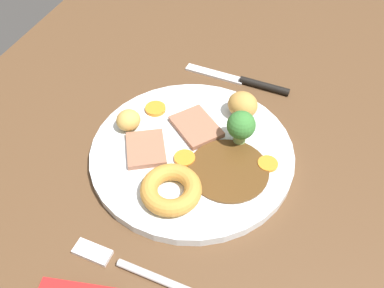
{
  "coord_description": "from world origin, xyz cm",
  "views": [
    {
      "loc": [
        -35.93,
        -10.97,
        46.32
      ],
      "look_at": [
        -1.08,
        0.7,
        6.0
      ],
      "focal_mm": 36.81,
      "sensor_mm": 36.0,
      "label": 1
    }
  ],
  "objects_px": {
    "dinner_plate": "(192,152)",
    "carrot_coin_side": "(268,164)",
    "yorkshire_pudding": "(171,189)",
    "carrot_coin_front": "(185,158)",
    "broccoli_floret": "(241,126)",
    "roast_potato_right": "(129,119)",
    "meat_slice_main": "(196,127)",
    "knife": "(245,81)",
    "carrot_coin_back": "(155,109)",
    "meat_slice_under": "(146,149)",
    "fork": "(129,267)",
    "roast_potato_left": "(243,105)"
  },
  "relations": [
    {
      "from": "carrot_coin_side",
      "to": "broccoli_floret",
      "type": "bearing_deg",
      "value": 58.25
    },
    {
      "from": "roast_potato_left",
      "to": "knife",
      "type": "relative_size",
      "value": 0.25
    },
    {
      "from": "carrot_coin_side",
      "to": "meat_slice_main",
      "type": "bearing_deg",
      "value": 72.94
    },
    {
      "from": "meat_slice_under",
      "to": "roast_potato_right",
      "type": "bearing_deg",
      "value": 48.72
    },
    {
      "from": "meat_slice_main",
      "to": "roast_potato_right",
      "type": "height_order",
      "value": "roast_potato_right"
    },
    {
      "from": "meat_slice_main",
      "to": "broccoli_floret",
      "type": "bearing_deg",
      "value": -94.96
    },
    {
      "from": "carrot_coin_front",
      "to": "carrot_coin_back",
      "type": "bearing_deg",
      "value": 43.38
    },
    {
      "from": "meat_slice_under",
      "to": "roast_potato_right",
      "type": "height_order",
      "value": "roast_potato_right"
    },
    {
      "from": "dinner_plate",
      "to": "carrot_coin_back",
      "type": "distance_m",
      "value": 0.1
    },
    {
      "from": "meat_slice_main",
      "to": "meat_slice_under",
      "type": "bearing_deg",
      "value": 140.33
    },
    {
      "from": "carrot_coin_back",
      "to": "carrot_coin_side",
      "type": "distance_m",
      "value": 0.19
    },
    {
      "from": "dinner_plate",
      "to": "meat_slice_main",
      "type": "xyz_separation_m",
      "value": [
        0.04,
        0.01,
        0.01
      ]
    },
    {
      "from": "dinner_plate",
      "to": "carrot_coin_front",
      "type": "relative_size",
      "value": 9.88
    },
    {
      "from": "fork",
      "to": "knife",
      "type": "xyz_separation_m",
      "value": [
        0.37,
        -0.05,
        0.0
      ]
    },
    {
      "from": "roast_potato_left",
      "to": "fork",
      "type": "xyz_separation_m",
      "value": [
        -0.28,
        0.06,
        -0.03
      ]
    },
    {
      "from": "carrot_coin_front",
      "to": "roast_potato_left",
      "type": "bearing_deg",
      "value": -24.99
    },
    {
      "from": "broccoli_floret",
      "to": "knife",
      "type": "distance_m",
      "value": 0.16
    },
    {
      "from": "carrot_coin_side",
      "to": "knife",
      "type": "height_order",
      "value": "carrot_coin_side"
    },
    {
      "from": "meat_slice_under",
      "to": "carrot_coin_side",
      "type": "distance_m",
      "value": 0.17
    },
    {
      "from": "yorkshire_pudding",
      "to": "carrot_coin_side",
      "type": "distance_m",
      "value": 0.14
    },
    {
      "from": "yorkshire_pudding",
      "to": "broccoli_floret",
      "type": "height_order",
      "value": "broccoli_floret"
    },
    {
      "from": "dinner_plate",
      "to": "yorkshire_pudding",
      "type": "distance_m",
      "value": 0.08
    },
    {
      "from": "carrot_coin_front",
      "to": "carrot_coin_back",
      "type": "distance_m",
      "value": 0.11
    },
    {
      "from": "roast_potato_right",
      "to": "fork",
      "type": "bearing_deg",
      "value": -156.08
    },
    {
      "from": "meat_slice_main",
      "to": "carrot_coin_back",
      "type": "distance_m",
      "value": 0.07
    },
    {
      "from": "roast_potato_right",
      "to": "carrot_coin_side",
      "type": "distance_m",
      "value": 0.21
    },
    {
      "from": "carrot_coin_front",
      "to": "broccoli_floret",
      "type": "height_order",
      "value": "broccoli_floret"
    },
    {
      "from": "carrot_coin_front",
      "to": "fork",
      "type": "height_order",
      "value": "carrot_coin_front"
    },
    {
      "from": "meat_slice_main",
      "to": "knife",
      "type": "relative_size",
      "value": 0.39
    },
    {
      "from": "roast_potato_right",
      "to": "meat_slice_under",
      "type": "bearing_deg",
      "value": -131.28
    },
    {
      "from": "carrot_coin_side",
      "to": "dinner_plate",
      "type": "bearing_deg",
      "value": 92.73
    },
    {
      "from": "dinner_plate",
      "to": "broccoli_floret",
      "type": "relative_size",
      "value": 5.35
    },
    {
      "from": "meat_slice_under",
      "to": "knife",
      "type": "height_order",
      "value": "meat_slice_under"
    },
    {
      "from": "carrot_coin_back",
      "to": "knife",
      "type": "bearing_deg",
      "value": -42.41
    },
    {
      "from": "meat_slice_under",
      "to": "broccoli_floret",
      "type": "distance_m",
      "value": 0.14
    },
    {
      "from": "meat_slice_main",
      "to": "roast_potato_left",
      "type": "relative_size",
      "value": 1.56
    },
    {
      "from": "meat_slice_under",
      "to": "carrot_coin_front",
      "type": "relative_size",
      "value": 2.22
    },
    {
      "from": "yorkshire_pudding",
      "to": "knife",
      "type": "distance_m",
      "value": 0.27
    },
    {
      "from": "meat_slice_main",
      "to": "dinner_plate",
      "type": "bearing_deg",
      "value": -170.0
    },
    {
      "from": "roast_potato_left",
      "to": "carrot_coin_back",
      "type": "relative_size",
      "value": 1.46
    },
    {
      "from": "knife",
      "to": "meat_slice_under",
      "type": "bearing_deg",
      "value": 71.02
    },
    {
      "from": "roast_potato_left",
      "to": "broccoli_floret",
      "type": "distance_m",
      "value": 0.06
    },
    {
      "from": "roast_potato_right",
      "to": "meat_slice_main",
      "type": "bearing_deg",
      "value": -73.64
    },
    {
      "from": "carrot_coin_front",
      "to": "broccoli_floret",
      "type": "xyz_separation_m",
      "value": [
        0.06,
        -0.06,
        0.03
      ]
    },
    {
      "from": "dinner_plate",
      "to": "fork",
      "type": "height_order",
      "value": "dinner_plate"
    },
    {
      "from": "yorkshire_pudding",
      "to": "dinner_plate",
      "type": "bearing_deg",
      "value": -0.11
    },
    {
      "from": "dinner_plate",
      "to": "carrot_coin_side",
      "type": "relative_size",
      "value": 10.41
    },
    {
      "from": "dinner_plate",
      "to": "carrot_coin_side",
      "type": "xyz_separation_m",
      "value": [
        0.01,
        -0.11,
        0.01
      ]
    },
    {
      "from": "roast_potato_right",
      "to": "broccoli_floret",
      "type": "xyz_separation_m",
      "value": [
        0.02,
        -0.16,
        0.02
      ]
    },
    {
      "from": "yorkshire_pudding",
      "to": "roast_potato_right",
      "type": "distance_m",
      "value": 0.14
    }
  ]
}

